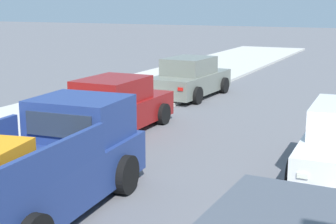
% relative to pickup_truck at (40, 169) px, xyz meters
% --- Properties ---
extents(sidewalk_left, '(5.06, 60.00, 0.12)m').
position_rel_pickup_truck_xyz_m(sidewalk_left, '(-4.27, 3.89, -0.73)').
color(sidewalk_left, beige).
rests_on(sidewalk_left, ground).
extents(curb_left, '(0.16, 60.00, 0.10)m').
position_rel_pickup_truck_xyz_m(curb_left, '(-3.14, 3.89, -0.74)').
color(curb_left, silver).
rests_on(curb_left, ground).
extents(pickup_truck, '(2.48, 5.33, 1.80)m').
position_rel_pickup_truck_xyz_m(pickup_truck, '(0.00, 0.00, 0.00)').
color(pickup_truck, navy).
rests_on(pickup_truck, ground).
extents(car_left_mid, '(2.03, 4.26, 1.54)m').
position_rel_pickup_truck_xyz_m(car_left_mid, '(-1.84, 5.49, -0.08)').
color(car_left_mid, maroon).
rests_on(car_left_mid, ground).
extents(car_left_far, '(2.17, 4.32, 1.54)m').
position_rel_pickup_truck_xyz_m(car_left_far, '(-2.04, 11.48, -0.08)').
color(car_left_far, slate).
rests_on(car_left_far, ground).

